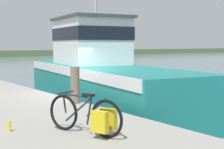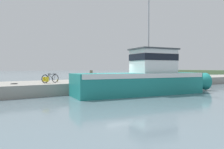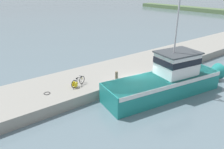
{
  "view_description": "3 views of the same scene",
  "coord_description": "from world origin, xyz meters",
  "px_view_note": "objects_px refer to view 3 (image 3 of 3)",
  "views": [
    {
      "loc": [
        -5.91,
        -10.2,
        2.62
      ],
      "look_at": [
        -0.02,
        -1.96,
        1.73
      ],
      "focal_mm": 55.0,
      "sensor_mm": 36.0,
      "label": 1
    },
    {
      "loc": [
        15.53,
        -10.66,
        2.19
      ],
      "look_at": [
        0.57,
        -0.55,
        1.64
      ],
      "focal_mm": 35.0,
      "sensor_mm": 36.0,
      "label": 2
    },
    {
      "loc": [
        13.01,
        -12.97,
        9.2
      ],
      "look_at": [
        -1.37,
        -1.89,
        1.69
      ],
      "focal_mm": 35.0,
      "sensor_mm": 36.0,
      "label": 3
    }
  ],
  "objects_px": {
    "mooring_post": "(116,77)",
    "water_bottle_on_curb": "(82,78)",
    "fishing_boat_main": "(169,79)",
    "bicycle_touring": "(77,82)"
  },
  "relations": [
    {
      "from": "mooring_post",
      "to": "water_bottle_on_curb",
      "type": "xyz_separation_m",
      "value": [
        -2.65,
        -2.08,
        -0.43
      ]
    },
    {
      "from": "mooring_post",
      "to": "water_bottle_on_curb",
      "type": "bearing_deg",
      "value": -141.89
    },
    {
      "from": "mooring_post",
      "to": "water_bottle_on_curb",
      "type": "relative_size",
      "value": 5.12
    },
    {
      "from": "bicycle_touring",
      "to": "fishing_boat_main",
      "type": "bearing_deg",
      "value": 35.78
    },
    {
      "from": "bicycle_touring",
      "to": "mooring_post",
      "type": "bearing_deg",
      "value": 45.08
    },
    {
      "from": "fishing_boat_main",
      "to": "bicycle_touring",
      "type": "distance_m",
      "value": 8.16
    },
    {
      "from": "bicycle_touring",
      "to": "water_bottle_on_curb",
      "type": "distance_m",
      "value": 1.64
    },
    {
      "from": "fishing_boat_main",
      "to": "mooring_post",
      "type": "distance_m",
      "value": 4.7
    },
    {
      "from": "mooring_post",
      "to": "bicycle_touring",
      "type": "bearing_deg",
      "value": -114.92
    },
    {
      "from": "fishing_boat_main",
      "to": "mooring_post",
      "type": "height_order",
      "value": "fishing_boat_main"
    }
  ]
}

